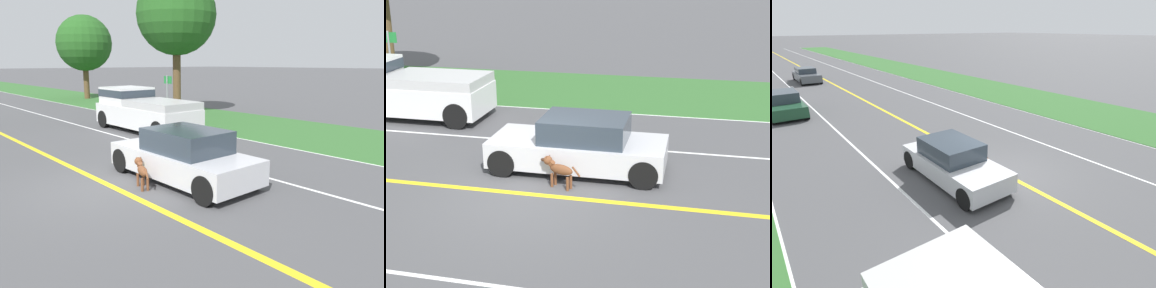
% 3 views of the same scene
% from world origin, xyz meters
% --- Properties ---
extents(ground_plane, '(400.00, 400.00, 0.00)m').
position_xyz_m(ground_plane, '(0.00, 0.00, 0.00)').
color(ground_plane, '#4C4C4F').
extents(centre_divider_line, '(0.18, 160.00, 0.01)m').
position_xyz_m(centre_divider_line, '(0.00, 0.00, 0.00)').
color(centre_divider_line, yellow).
rests_on(centre_divider_line, ground).
extents(lane_edge_line_right, '(0.14, 160.00, 0.01)m').
position_xyz_m(lane_edge_line_right, '(7.00, 0.00, 0.00)').
color(lane_edge_line_right, white).
rests_on(lane_edge_line_right, ground).
extents(lane_dash_same_dir, '(0.10, 160.00, 0.01)m').
position_xyz_m(lane_dash_same_dir, '(3.50, 0.00, 0.00)').
color(lane_dash_same_dir, white).
rests_on(lane_dash_same_dir, ground).
extents(grass_verge_right, '(6.00, 160.00, 0.03)m').
position_xyz_m(grass_verge_right, '(10.00, 0.00, 0.01)').
color(grass_verge_right, '#33662D').
rests_on(grass_verge_right, ground).
extents(ego_car, '(1.80, 4.27, 1.38)m').
position_xyz_m(ego_car, '(1.67, -0.84, 0.64)').
color(ego_car, silver).
rests_on(ego_car, ground).
extents(dog, '(0.45, 1.03, 0.72)m').
position_xyz_m(dog, '(0.54, -0.58, 0.45)').
color(dog, brown).
rests_on(dog, ground).
extents(pickup_truck, '(2.10, 5.45, 1.90)m').
position_xyz_m(pickup_truck, '(5.09, 6.02, 0.96)').
color(pickup_truck, silver).
rests_on(pickup_truck, ground).
extents(roadside_tree_right_near, '(4.53, 4.53, 7.95)m').
position_xyz_m(roadside_tree_right_near, '(9.61, 9.10, 5.65)').
color(roadside_tree_right_near, brown).
rests_on(roadside_tree_right_near, ground).
extents(roadside_tree_right_far, '(4.54, 4.54, 6.87)m').
position_xyz_m(roadside_tree_right_far, '(10.17, 21.87, 4.58)').
color(roadside_tree_right_far, brown).
rests_on(roadside_tree_right_far, ground).
extents(street_sign, '(0.11, 0.64, 2.36)m').
position_xyz_m(street_sign, '(8.15, 8.13, 1.49)').
color(street_sign, gray).
rests_on(street_sign, ground).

